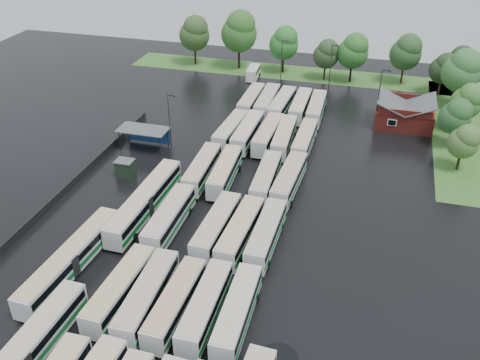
# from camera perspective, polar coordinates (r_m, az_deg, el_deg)

# --- Properties ---
(ground) EXTENTS (160.00, 160.00, 0.00)m
(ground) POSITION_cam_1_polar(r_m,az_deg,el_deg) (67.75, -4.41, -6.61)
(ground) COLOR black
(ground) RESTS_ON ground
(brick_building) EXTENTS (10.07, 8.60, 5.39)m
(brick_building) POSITION_cam_1_polar(r_m,az_deg,el_deg) (101.00, 17.10, 6.59)
(brick_building) COLOR maroon
(brick_building) RESTS_ON ground
(wash_shed) EXTENTS (8.20, 4.20, 3.58)m
(wash_shed) POSITION_cam_1_polar(r_m,az_deg,el_deg) (89.53, -10.19, 5.15)
(wash_shed) COLOR #2D2D30
(wash_shed) RESTS_ON ground
(utility_hut) EXTENTS (2.70, 2.20, 2.62)m
(utility_hut) POSITION_cam_1_polar(r_m,az_deg,el_deg) (82.47, -12.15, 1.26)
(utility_hut) COLOR black
(utility_hut) RESTS_ON ground
(grass_strip_north) EXTENTS (80.00, 10.00, 0.01)m
(grass_strip_north) POSITION_cam_1_polar(r_m,az_deg,el_deg) (123.37, 6.79, 11.19)
(grass_strip_north) COLOR #396D27
(grass_strip_north) RESTS_ON ground
(grass_strip_east) EXTENTS (10.00, 50.00, 0.01)m
(grass_strip_east) POSITION_cam_1_polar(r_m,az_deg,el_deg) (102.70, 22.49, 4.82)
(grass_strip_east) COLOR #396D27
(grass_strip_east) RESTS_ON ground
(west_fence) EXTENTS (0.10, 50.00, 1.20)m
(west_fence) POSITION_cam_1_polar(r_m,az_deg,el_deg) (82.26, -17.24, -0.17)
(west_fence) COLOR #2D2D30
(west_fence) RESTS_ON ground
(bus_r1c0) EXTENTS (3.04, 12.32, 3.40)m
(bus_r1c0) POSITION_cam_1_polar(r_m,az_deg,el_deg) (59.54, -12.65, -11.30)
(bus_r1c0) COLOR silver
(bus_r1c0) RESTS_ON ground
(bus_r1c1) EXTENTS (3.01, 12.54, 3.47)m
(bus_r1c1) POSITION_cam_1_polar(r_m,az_deg,el_deg) (58.14, -9.86, -12.12)
(bus_r1c1) COLOR silver
(bus_r1c1) RESTS_ON ground
(bus_r1c2) EXTENTS (2.76, 11.98, 3.32)m
(bus_r1c2) POSITION_cam_1_polar(r_m,az_deg,el_deg) (57.10, -6.90, -12.89)
(bus_r1c2) COLOR silver
(bus_r1c2) RESTS_ON ground
(bus_r1c3) EXTENTS (2.70, 11.97, 3.32)m
(bus_r1c3) POSITION_cam_1_polar(r_m,az_deg,el_deg) (56.48, -3.71, -13.29)
(bus_r1c3) COLOR silver
(bus_r1c3) RESTS_ON ground
(bus_r1c4) EXTENTS (2.86, 12.10, 3.35)m
(bus_r1c4) POSITION_cam_1_polar(r_m,az_deg,el_deg) (55.77, -0.30, -13.89)
(bus_r1c4) COLOR silver
(bus_r1c4) RESTS_ON ground
(bus_r2c0) EXTENTS (2.75, 12.51, 3.48)m
(bus_r2c0) POSITION_cam_1_polar(r_m,az_deg,el_deg) (69.07, -7.55, -4.02)
(bus_r2c0) COLOR silver
(bus_r2c0) RESTS_ON ground
(bus_r2c2) EXTENTS (3.01, 12.44, 3.44)m
(bus_r2c2) POSITION_cam_1_polar(r_m,az_deg,el_deg) (66.99, -2.53, -5.00)
(bus_r2c2) COLOR silver
(bus_r2c2) RESTS_ON ground
(bus_r2c3) EXTENTS (3.13, 12.50, 3.45)m
(bus_r2c3) POSITION_cam_1_polar(r_m,az_deg,el_deg) (66.10, 0.02, -5.52)
(bus_r2c3) COLOR silver
(bus_r2c3) RESTS_ON ground
(bus_r2c4) EXTENTS (2.67, 12.23, 3.40)m
(bus_r2c4) POSITION_cam_1_polar(r_m,az_deg,el_deg) (65.80, 2.80, -5.79)
(bus_r2c4) COLOR silver
(bus_r2c4) RESTS_ON ground
(bus_r3c0) EXTENTS (2.94, 12.17, 3.37)m
(bus_r3c0) POSITION_cam_1_polar(r_m,az_deg,el_deg) (79.53, -4.05, 1.20)
(bus_r3c0) COLOR silver
(bus_r3c0) RESTS_ON ground
(bus_r3c1) EXTENTS (3.19, 12.22, 3.37)m
(bus_r3c1) POSITION_cam_1_polar(r_m,az_deg,el_deg) (78.60, -1.62, 0.88)
(bus_r3c1) COLOR silver
(bus_r3c1) RESTS_ON ground
(bus_r3c3) EXTENTS (2.99, 12.13, 3.35)m
(bus_r3c3) POSITION_cam_1_polar(r_m,az_deg,el_deg) (77.13, 2.80, 0.22)
(bus_r3c3) COLOR silver
(bus_r3c3) RESTS_ON ground
(bus_r3c4) EXTENTS (3.14, 12.48, 3.45)m
(bus_r3c4) POSITION_cam_1_polar(r_m,az_deg,el_deg) (76.85, 5.25, 0.04)
(bus_r3c4) COLOR silver
(bus_r3c4) RESTS_ON ground
(bus_r4c0) EXTENTS (3.12, 12.06, 3.33)m
(bus_r4c0) POSITION_cam_1_polar(r_m,az_deg,el_deg) (91.09, -1.00, 5.31)
(bus_r4c0) COLOR silver
(bus_r4c0) RESTS_ON ground
(bus_r4c1) EXTENTS (2.76, 12.49, 3.47)m
(bus_r4c1) POSITION_cam_1_polar(r_m,az_deg,el_deg) (90.25, 0.81, 5.12)
(bus_r4c1) COLOR silver
(bus_r4c1) RESTS_ON ground
(bus_r4c2) EXTENTS (2.80, 12.26, 3.40)m
(bus_r4c2) POSITION_cam_1_polar(r_m,az_deg,el_deg) (89.67, 2.97, 4.87)
(bus_r4c2) COLOR silver
(bus_r4c2) RESTS_ON ground
(bus_r4c3) EXTENTS (3.12, 12.29, 3.39)m
(bus_r4c3) POSITION_cam_1_polar(r_m,az_deg,el_deg) (88.92, 4.72, 4.56)
(bus_r4c3) COLOR silver
(bus_r4c3) RESTS_ON ground
(bus_r4c4) EXTENTS (2.56, 11.81, 3.28)m
(bus_r4c4) POSITION_cam_1_polar(r_m,az_deg,el_deg) (88.44, 6.90, 4.24)
(bus_r4c4) COLOR silver
(bus_r4c4) RESTS_ON ground
(bus_r5c0) EXTENTS (2.61, 12.10, 3.37)m
(bus_r5c0) POSITION_cam_1_polar(r_m,az_deg,el_deg) (103.10, 1.20, 8.48)
(bus_r5c0) COLOR silver
(bus_r5c0) RESTS_ON ground
(bus_r5c1) EXTENTS (2.87, 12.46, 3.46)m
(bus_r5c1) POSITION_cam_1_polar(r_m,az_deg,el_deg) (102.51, 2.90, 8.34)
(bus_r5c1) COLOR silver
(bus_r5c1) RESTS_ON ground
(bus_r5c2) EXTENTS (3.14, 12.44, 3.44)m
(bus_r5c2) POSITION_cam_1_polar(r_m,az_deg,el_deg) (101.55, 4.50, 8.05)
(bus_r5c2) COLOR silver
(bus_r5c2) RESTS_ON ground
(bus_r5c3) EXTENTS (2.73, 12.07, 3.35)m
(bus_r5c3) POSITION_cam_1_polar(r_m,az_deg,el_deg) (101.29, 6.45, 7.85)
(bus_r5c3) COLOR silver
(bus_r5c3) RESTS_ON ground
(bus_r5c4) EXTENTS (2.94, 12.11, 3.35)m
(bus_r5c4) POSITION_cam_1_polar(r_m,az_deg,el_deg) (100.59, 8.13, 7.57)
(bus_r5c4) COLOR silver
(bus_r5c4) RESTS_ON ground
(artic_bus_west_a) EXTENTS (3.13, 18.05, 3.34)m
(artic_bus_west_a) POSITION_cam_1_polar(r_m,az_deg,el_deg) (55.69, -22.15, -16.98)
(artic_bus_west_a) COLOR silver
(artic_bus_west_a) RESTS_ON ground
(artic_bus_west_b) EXTENTS (3.02, 18.71, 3.46)m
(artic_bus_west_b) POSITION_cam_1_polar(r_m,az_deg,el_deg) (72.83, -10.09, -2.23)
(artic_bus_west_b) COLOR silver
(artic_bus_west_b) RESTS_ON ground
(artic_bus_west_c) EXTENTS (3.41, 17.94, 3.31)m
(artic_bus_west_c) POSITION_cam_1_polar(r_m,az_deg,el_deg) (64.96, -17.59, -8.06)
(artic_bus_west_c) COLOR silver
(artic_bus_west_c) RESTS_ON ground
(minibus) EXTENTS (2.63, 6.09, 2.60)m
(minibus) POSITION_cam_1_polar(r_m,az_deg,el_deg) (119.04, 1.41, 11.39)
(minibus) COLOR white
(minibus) RESTS_ON ground
(tree_north_0) EXTENTS (6.96, 6.96, 11.53)m
(tree_north_0) POSITION_cam_1_polar(r_m,az_deg,el_deg) (126.91, -4.85, 15.36)
(tree_north_0) COLOR #2F2217
(tree_north_0) RESTS_ON ground
(tree_north_1) EXTENTS (8.05, 8.05, 13.34)m
(tree_north_1) POSITION_cam_1_polar(r_m,az_deg,el_deg) (123.63, -0.05, 15.61)
(tree_north_1) COLOR black
(tree_north_1) RESTS_ON ground
(tree_north_2) EXTENTS (6.44, 6.44, 10.67)m
(tree_north_2) POSITION_cam_1_polar(r_m,az_deg,el_deg) (121.59, 4.76, 14.40)
(tree_north_2) COLOR black
(tree_north_2) RESTS_ON ground
(tree_north_3) EXTENTS (5.47, 5.47, 9.07)m
(tree_north_3) POSITION_cam_1_polar(r_m,az_deg,el_deg) (118.50, 9.22, 13.16)
(tree_north_3) COLOR #3A2313
(tree_north_3) RESTS_ON ground
(tree_north_4) EXTENTS (6.51, 6.51, 10.78)m
(tree_north_4) POSITION_cam_1_polar(r_m,az_deg,el_deg) (117.84, 12.04, 13.35)
(tree_north_4) COLOR black
(tree_north_4) RESTS_ON ground
(tree_north_5) EXTENTS (6.57, 6.57, 10.88)m
(tree_north_5) POSITION_cam_1_polar(r_m,az_deg,el_deg) (119.61, 17.35, 12.93)
(tree_north_5) COLOR #392012
(tree_north_5) RESTS_ON ground
(tree_north_6) EXTENTS (6.05, 6.05, 10.02)m
(tree_north_6) POSITION_cam_1_polar(r_m,az_deg,el_deg) (117.88, 22.36, 11.48)
(tree_north_6) COLOR #312419
(tree_north_6) RESTS_ON ground
(tree_east_0) EXTENTS (4.71, 4.69, 7.77)m
(tree_east_0) POSITION_cam_1_polar(r_m,az_deg,el_deg) (87.23, 22.84, 3.85)
(tree_east_0) COLOR black
(tree_east_0) RESTS_ON ground
(tree_east_1) EXTENTS (5.25, 5.25, 8.69)m
(tree_east_1) POSITION_cam_1_polar(r_m,az_deg,el_deg) (94.13, 22.05, 6.37)
(tree_east_1) COLOR black
(tree_east_1) RESTS_ON ground
(tree_east_2) EXTENTS (5.50, 5.46, 9.05)m
(tree_east_2) POSITION_cam_1_polar(r_m,az_deg,el_deg) (100.54, 23.14, 7.79)
(tree_east_2) COLOR #332619
(tree_east_2) RESTS_ON ground
(tree_east_3) EXTENTS (7.11, 7.11, 11.78)m
(tree_east_3) POSITION_cam_1_polar(r_m,az_deg,el_deg) (110.20, 22.64, 10.80)
(tree_east_3) COLOR black
(tree_east_3) RESTS_ON ground
(tree_east_4) EXTENTS (5.42, 5.42, 8.97)m
(tree_east_4) POSITION_cam_1_polar(r_m,az_deg,el_deg) (115.80, 20.94, 11.08)
(tree_east_4) COLOR #35251B
(tree_east_4) RESTS_ON ground
(lamp_post_ne) EXTENTS (1.68, 0.33, 10.92)m
(lamp_post_ne) POSITION_cam_1_polar(r_m,az_deg,el_deg) (96.80, 14.68, 8.79)
(lamp_post_ne) COLOR #2D2D30
(lamp_post_ne) RESTS_ON ground
(lamp_post_nw) EXTENTS (1.44, 0.28, 9.33)m
(lamp_post_nw) POSITION_cam_1_polar(r_m,az_deg,el_deg) (88.03, -7.49, 6.67)
(lamp_post_nw) COLOR #2D2D30
(lamp_post_nw) RESTS_ON ground
(lamp_post_back_w) EXTENTS (1.57, 0.30, 10.16)m
(lamp_post_back_w) POSITION_cam_1_polar(r_m,az_deg,el_deg) (112.82, 4.51, 12.59)
(lamp_post_back_w) COLOR #2D2D30
(lamp_post_back_w) RESTS_ON ground
(lamp_post_back_e) EXTENTS (1.51, 0.29, 9.79)m
(lamp_post_back_e) POSITION_cam_1_polar(r_m,az_deg,el_deg) (112.39, 9.72, 12.06)
(lamp_post_back_e) COLOR #2D2D30
(lamp_post_back_e) RESTS_ON ground
(puddle_2) EXTENTS (7.05, 7.05, 0.01)m
(puddle_2) POSITION_cam_1_polar(r_m,az_deg,el_deg) (71.32, -11.02, -5.00)
(puddle_2) COLOR black
(puddle_2) RESTS_ON ground
(puddle_3) EXTENTS (4.45, 4.45, 0.01)m
(puddle_3) POSITION_cam_1_polar(r_m,az_deg,el_deg) (63.97, 1.23, -9.13)
(puddle_3) COLOR black
(puddle_3) RESTS_ON ground
(puddle_4) EXTENTS (3.89, 3.89, 0.01)m
(puddle_4) POSITION_cam_1_polar(r_m,az_deg,el_deg) (54.33, 4.13, -18.42)
(puddle_4) COLOR black
(puddle_4) RESTS_ON ground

